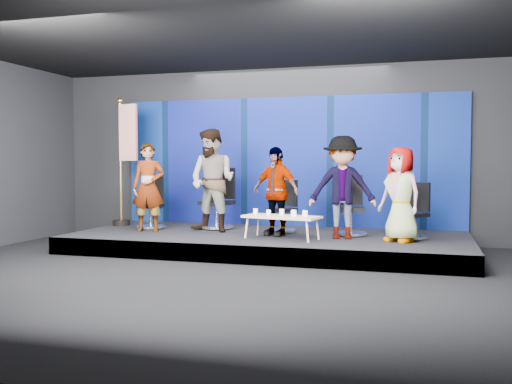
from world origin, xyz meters
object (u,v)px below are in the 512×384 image
Objects in this scene: panelist_b at (213,180)px; chair_c at (283,215)px; chair_d at (350,215)px; mug_b at (268,213)px; panelist_e at (401,195)px; flag_stand at (125,158)px; chair_a at (151,211)px; mug_e at (305,213)px; panelist_d at (342,187)px; chair_e at (414,220)px; chair_b at (218,209)px; mug_d at (294,213)px; mug_c at (282,212)px; panelist_c at (276,191)px; mug_a at (256,211)px; panelist_a at (148,187)px; coffee_table at (282,218)px.

chair_c is at bearing 28.16° from panelist_b.
chair_d is 1.52m from mug_b.
flag_stand reaches higher than panelist_e.
chair_a is at bearing 163.27° from mug_b.
panelist_e reaches higher than mug_e.
chair_e is at bearing 6.32° from panelist_d.
mug_d is at bearing -19.78° from chair_b.
mug_b is at bearing -150.11° from mug_c.
chair_b is 0.68× the size of panelist_d.
flag_stand reaches higher than panelist_c.
chair_b is at bearing 10.02° from flag_stand.
chair_b is 0.77× the size of panelist_e.
panelist_e reaches higher than mug_c.
flag_stand is at bearing 163.26° from mug_d.
chair_c is 0.68m from panelist_c.
panelist_e is 2.45m from mug_a.
panelist_e is at bearing -17.32° from panelist_d.
panelist_b reaches higher than chair_c.
chair_d is at bearing -153.32° from chair_e.
panelist_a is 4.79m from chair_e.
panelist_c is 2.16m from panelist_e.
chair_b is at bearing 144.30° from coffee_table.
panelist_a is 2.56m from chair_c.
panelist_c is 1.46× the size of chair_d.
panelist_a is 2.64m from mug_c.
chair_d reaches higher than mug_d.
panelist_d is 0.97m from panelist_e.
chair_d is 11.57× the size of mug_b.
chair_b reaches higher than coffee_table.
mug_a is at bearing -165.69° from chair_d.
mug_a is at bearing -116.80° from panelist_c.
panelist_c is (2.41, 0.12, -0.04)m from panelist_a.
mug_a is 3.29m from flag_stand.
chair_b reaches higher than chair_c.
flag_stand is (-3.29, 1.06, 0.93)m from mug_b.
coffee_table is at bearing -43.47° from panelist_c.
mug_b is at bearing -11.97° from panelist_b.
panelist_e is 1.57m from mug_e.
coffee_table is 3.82m from flag_stand.
mug_d is (2.85, -0.38, -0.38)m from panelist_a.
coffee_table is (0.20, -0.92, 0.04)m from chair_c.
mug_a is at bearing 176.02° from mug_c.
chair_c is (2.61, 0.14, -0.02)m from chair_a.
panelist_c is 0.64m from coffee_table.
flag_stand is (-1.99, -0.04, 0.99)m from chair_b.
panelist_e reaches higher than chair_d.
flag_stand is (-4.49, 0.73, 0.51)m from panelist_d.
panelist_a is 16.28× the size of mug_e.
chair_a is 0.65× the size of panelist_c.
coffee_table is (-1.93, -0.20, -0.41)m from panelist_e.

